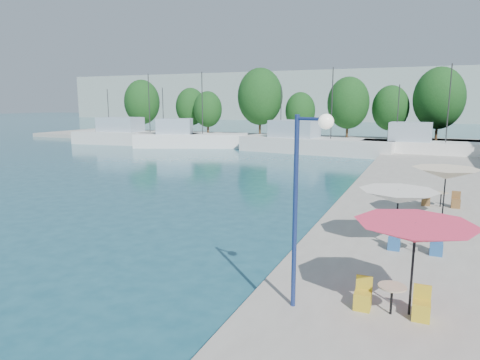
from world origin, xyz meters
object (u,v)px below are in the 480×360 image
at_px(trawler_02, 189,139).
at_px(umbrella_cream, 446,174).
at_px(street_lamp, 307,177).
at_px(umbrella_white, 398,197).
at_px(trawler_03, 312,144).
at_px(umbrella_pink, 415,233).
at_px(trawler_04, 427,148).
at_px(trawler_01, 135,137).

bearing_deg(trawler_02, umbrella_cream, -65.17).
bearing_deg(street_lamp, umbrella_white, 91.28).
bearing_deg(trawler_02, street_lamp, -77.76).
relative_size(trawler_02, trawler_03, 0.82).
distance_m(trawler_03, umbrella_cream, 31.63).
xyz_separation_m(umbrella_white, street_lamp, (-1.85, -6.13, 1.58)).
xyz_separation_m(trawler_02, umbrella_pink, (28.84, -38.66, 1.68)).
distance_m(trawler_04, umbrella_cream, 28.56).
bearing_deg(street_lamp, umbrella_pink, 35.71).
relative_size(trawler_04, street_lamp, 2.82).
distance_m(trawler_04, umbrella_white, 33.31).
distance_m(umbrella_pink, umbrella_white, 5.38).
distance_m(trawler_01, umbrella_pink, 54.71).
relative_size(trawler_01, trawler_03, 1.05).
relative_size(umbrella_white, umbrella_cream, 0.97).
height_order(trawler_02, umbrella_pink, trawler_02).
relative_size(trawler_02, umbrella_cream, 5.26).
bearing_deg(umbrella_white, street_lamp, -106.79).
bearing_deg(trawler_04, trawler_03, -177.16).
xyz_separation_m(trawler_01, street_lamp, (35.47, -40.13, 3.02)).
distance_m(trawler_02, street_lamp, 47.52).
relative_size(umbrella_cream, street_lamp, 0.58).
distance_m(trawler_01, trawler_04, 38.31).
height_order(trawler_01, umbrella_cream, trawler_01).
relative_size(umbrella_pink, umbrella_cream, 1.02).
bearing_deg(street_lamp, trawler_02, 141.76).
relative_size(trawler_01, umbrella_pink, 6.60).
height_order(trawler_04, street_lamp, trawler_04).
xyz_separation_m(trawler_02, umbrella_cream, (29.87, -28.57, 1.68)).
height_order(trawler_04, umbrella_pink, trawler_04).
height_order(trawler_02, umbrella_cream, trawler_02).
xyz_separation_m(trawler_02, trawler_03, (16.64, 0.11, -0.00)).
relative_size(trawler_02, umbrella_white, 5.40).
distance_m(umbrella_pink, umbrella_cream, 10.14).
xyz_separation_m(umbrella_pink, umbrella_cream, (1.03, 10.08, -0.00)).
relative_size(trawler_01, umbrella_cream, 6.71).
distance_m(trawler_02, umbrella_white, 43.66).
bearing_deg(trawler_01, umbrella_pink, -51.75).
distance_m(trawler_03, umbrella_pink, 40.67).
bearing_deg(trawler_03, trawler_01, -174.22).
height_order(trawler_03, trawler_04, same).
bearing_deg(umbrella_pink, umbrella_white, 97.30).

